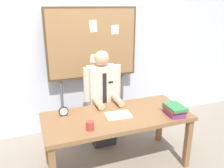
% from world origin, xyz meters
% --- Properties ---
extents(ground_plane, '(12.00, 12.00, 0.00)m').
position_xyz_m(ground_plane, '(0.00, 0.00, 0.00)').
color(ground_plane, gray).
extents(back_wall, '(6.40, 0.08, 2.70)m').
position_xyz_m(back_wall, '(0.00, 1.25, 1.35)').
color(back_wall, silver).
rests_on(back_wall, ground_plane).
extents(desk, '(1.81, 0.80, 0.73)m').
position_xyz_m(desk, '(0.00, 0.00, 0.65)').
color(desk, brown).
rests_on(desk, ground_plane).
extents(person, '(0.55, 0.56, 1.44)m').
position_xyz_m(person, '(0.00, 0.58, 0.67)').
color(person, '#2D2D33').
rests_on(person, ground_plane).
extents(bulletin_board, '(1.42, 0.09, 2.01)m').
position_xyz_m(bulletin_board, '(0.00, 1.04, 1.44)').
color(bulletin_board, '#4C3823').
rests_on(bulletin_board, ground_plane).
extents(book_stack, '(0.23, 0.30, 0.13)m').
position_xyz_m(book_stack, '(0.67, -0.24, 0.80)').
color(book_stack, '#72337F').
rests_on(book_stack, desk).
extents(open_notebook, '(0.33, 0.24, 0.01)m').
position_xyz_m(open_notebook, '(0.01, -0.02, 0.74)').
color(open_notebook, white).
rests_on(open_notebook, desk).
extents(desk_clock, '(0.12, 0.04, 0.12)m').
position_xyz_m(desk_clock, '(-0.62, 0.21, 0.79)').
color(desk_clock, black).
rests_on(desk_clock, desk).
extents(coffee_mug, '(0.09, 0.09, 0.10)m').
position_xyz_m(coffee_mug, '(-0.41, -0.23, 0.78)').
color(coffee_mug, '#B23833').
rests_on(coffee_mug, desk).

